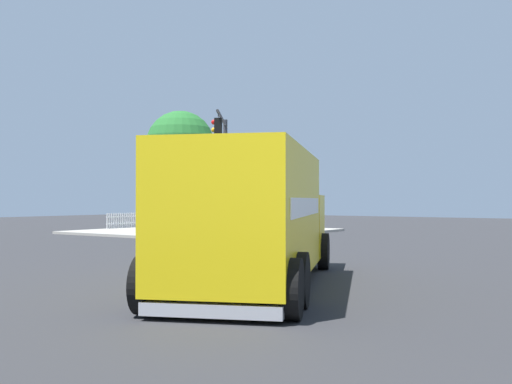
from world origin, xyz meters
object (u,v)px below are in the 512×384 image
object	(u,v)px
traffic_light_secondary	(223,157)
pedestrian_crossing	(214,212)
pedestrian_near_corner	(167,214)
shade_tree_near	(180,145)
delivery_truck	(255,217)

from	to	relation	value
traffic_light_secondary	pedestrian_crossing	xyz separation A→B (m)	(-8.00, -6.94, -2.64)
pedestrian_near_corner	shade_tree_near	distance (m)	4.19
delivery_truck	shade_tree_near	xyz separation A→B (m)	(-15.45, -16.15, 3.62)
pedestrian_crossing	shade_tree_near	distance (m)	4.68
delivery_truck	pedestrian_near_corner	xyz separation A→B (m)	(-14.46, -16.31, -0.45)
shade_tree_near	pedestrian_near_corner	bearing A→B (deg)	-9.28
delivery_truck	shade_tree_near	size ratio (longest dim) A/B	1.23
delivery_truck	pedestrian_crossing	size ratio (longest dim) A/B	4.90
delivery_truck	traffic_light_secondary	size ratio (longest dim) A/B	1.58
delivery_truck	pedestrian_crossing	xyz separation A→B (m)	(-17.79, -15.47, -0.37)
traffic_light_secondary	shade_tree_near	xyz separation A→B (m)	(-5.67, -7.61, 1.35)
shade_tree_near	delivery_truck	bearing A→B (deg)	46.26
delivery_truck	traffic_light_secondary	bearing A→B (deg)	-138.90
traffic_light_secondary	delivery_truck	bearing A→B (deg)	41.10
pedestrian_near_corner	pedestrian_crossing	size ratio (longest dim) A/B	0.94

